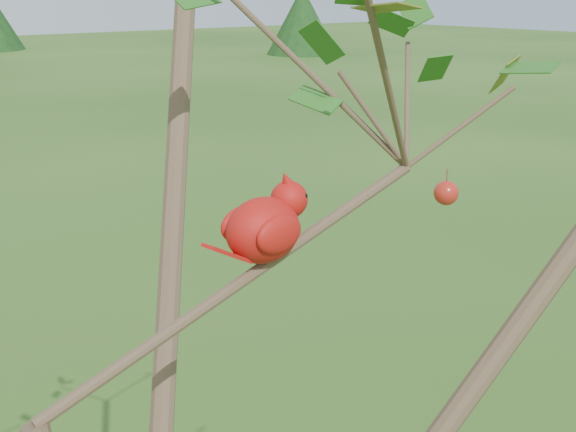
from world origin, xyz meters
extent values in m
sphere|color=#AD2218|center=(0.62, 0.03, 2.15)|extent=(0.04, 0.04, 0.04)
ellipsoid|color=red|center=(0.29, 0.07, 2.14)|extent=(0.13, 0.10, 0.09)
sphere|color=red|center=(0.34, 0.08, 2.18)|extent=(0.06, 0.06, 0.05)
cone|color=red|center=(0.33, 0.08, 2.21)|extent=(0.04, 0.03, 0.04)
cone|color=#D85914|center=(0.36, 0.08, 2.18)|extent=(0.03, 0.02, 0.02)
ellipsoid|color=black|center=(0.36, 0.08, 2.17)|extent=(0.02, 0.03, 0.03)
cube|color=red|center=(0.22, 0.06, 2.13)|extent=(0.07, 0.04, 0.04)
ellipsoid|color=red|center=(0.28, 0.11, 2.15)|extent=(0.09, 0.04, 0.05)
ellipsoid|color=red|center=(0.29, 0.04, 2.15)|extent=(0.09, 0.04, 0.05)
cylinder|color=#463426|center=(18.93, 22.18, 1.12)|extent=(0.34, 0.34, 2.23)
cone|color=black|center=(18.93, 22.18, 1.21)|extent=(2.61, 2.61, 2.42)
camera|label=1|loc=(-0.36, -0.78, 2.47)|focal=50.00mm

